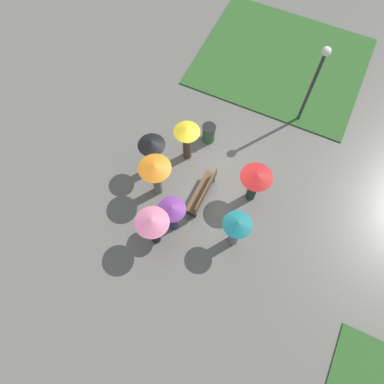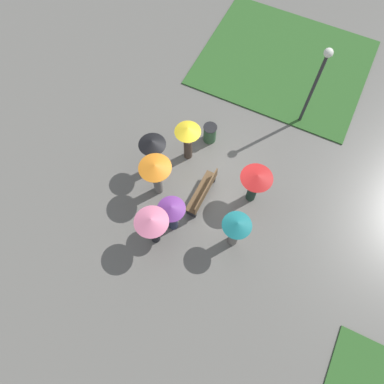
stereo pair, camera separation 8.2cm
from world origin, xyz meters
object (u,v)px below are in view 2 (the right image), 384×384
object	(u,v)px
crowd_person_orange	(156,172)
crowd_person_red	(255,182)
lamp_post	(318,78)
crowd_person_purple	(172,213)
crowd_person_yellow	(188,137)
crowd_person_teal	(236,229)
trash_bin	(210,133)
crowd_person_pink	(152,224)
park_bench	(203,192)
crowd_person_black	(153,149)

from	to	relation	value
crowd_person_orange	crowd_person_red	distance (m)	3.43
lamp_post	crowd_person_purple	world-z (taller)	lamp_post
crowd_person_yellow	crowd_person_teal	size ratio (longest dim) A/B	1.04
trash_bin	crowd_person_purple	bearing A→B (deg)	5.63
crowd_person_red	crowd_person_pink	bearing A→B (deg)	24.58
lamp_post	crowd_person_teal	size ratio (longest dim) A/B	2.11
park_bench	crowd_person_purple	bearing A→B (deg)	-17.27
park_bench	crowd_person_teal	size ratio (longest dim) A/B	1.00
park_bench	crowd_person_purple	world-z (taller)	crowd_person_purple
trash_bin	crowd_person_yellow	distance (m)	1.46
park_bench	lamp_post	xyz separation A→B (m)	(-4.92, 2.09, 2.03)
park_bench	crowd_person_red	size ratio (longest dim) A/B	1.03
crowd_person_pink	crowd_person_black	world-z (taller)	crowd_person_pink
lamp_post	crowd_person_pink	bearing A→B (deg)	-22.19
crowd_person_yellow	crowd_person_red	xyz separation A→B (m)	(0.61, 2.88, -0.05)
crowd_person_red	crowd_person_black	distance (m)	3.78
lamp_post	crowd_person_orange	distance (m)	6.61
trash_bin	crowd_person_pink	distance (m)	4.75
trash_bin	crowd_person_pink	world-z (taller)	crowd_person_pink
crowd_person_red	crowd_person_purple	xyz separation A→B (m)	(2.25, -2.06, -0.11)
lamp_post	crowd_person_yellow	distance (m)	5.03
park_bench	crowd_person_black	world-z (taller)	crowd_person_black
lamp_post	trash_bin	xyz separation A→B (m)	(2.47, -2.95, -2.08)
crowd_person_red	crowd_person_teal	size ratio (longest dim) A/B	0.97
park_bench	crowd_person_teal	xyz separation A→B (m)	(1.06, 1.65, 0.77)
crowd_person_black	trash_bin	bearing A→B (deg)	143.07
crowd_person_purple	crowd_person_teal	xyz separation A→B (m)	(-0.40, 2.13, 0.07)
lamp_post	crowd_person_purple	bearing A→B (deg)	-21.91
park_bench	crowd_person_yellow	bearing A→B (deg)	-135.98
park_bench	crowd_person_black	xyz separation A→B (m)	(-0.37, -2.18, 0.88)
crowd_person_yellow	crowd_person_teal	distance (m)	3.84
lamp_post	crowd_person_orange	size ratio (longest dim) A/B	1.99
park_bench	trash_bin	distance (m)	2.60
crowd_person_yellow	crowd_person_red	bearing A→B (deg)	8.29
lamp_post	park_bench	bearing A→B (deg)	-22.95
crowd_person_yellow	crowd_person_black	xyz separation A→B (m)	(1.02, -0.88, 0.02)
trash_bin	crowd_person_teal	distance (m)	4.40
park_bench	crowd_person_red	bearing A→B (deg)	117.53
crowd_person_yellow	crowd_person_orange	bearing A→B (deg)	-79.72
trash_bin	crowd_person_yellow	world-z (taller)	crowd_person_yellow
trash_bin	crowd_person_black	size ratio (longest dim) A/B	0.44
crowd_person_black	crowd_person_yellow	bearing A→B (deg)	134.62
crowd_person_purple	crowd_person_black	bearing A→B (deg)	-25.94
park_bench	crowd_person_pink	world-z (taller)	crowd_person_pink
trash_bin	lamp_post	bearing A→B (deg)	129.95
lamp_post	crowd_person_black	bearing A→B (deg)	-43.13
park_bench	crowd_person_purple	size ratio (longest dim) A/B	1.05
lamp_post	crowd_person_purple	size ratio (longest dim) A/B	2.21
park_bench	crowd_person_orange	world-z (taller)	crowd_person_orange
park_bench	crowd_person_red	distance (m)	1.94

